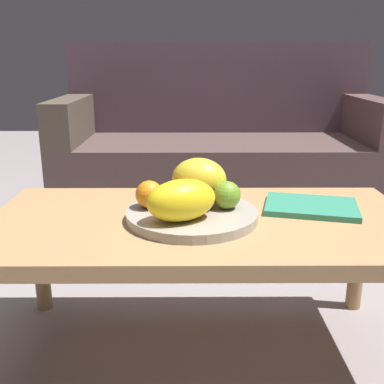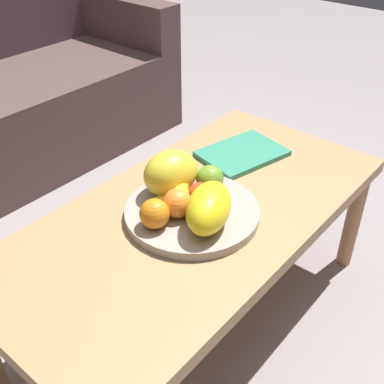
{
  "view_description": "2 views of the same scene",
  "coord_description": "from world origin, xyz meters",
  "px_view_note": "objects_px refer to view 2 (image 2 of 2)",
  "views": [
    {
      "loc": [
        -0.03,
        -1.12,
        0.83
      ],
      "look_at": [
        -0.03,
        -0.01,
        0.49
      ],
      "focal_mm": 41.95,
      "sensor_mm": 36.0,
      "label": 1
    },
    {
      "loc": [
        -0.77,
        -0.63,
        1.17
      ],
      "look_at": [
        -0.03,
        -0.01,
        0.49
      ],
      "focal_mm": 44.55,
      "sensor_mm": 36.0,
      "label": 2
    }
  ],
  "objects_px": {
    "coffee_table": "(196,224)",
    "apple_front": "(198,195)",
    "orange_front": "(154,214)",
    "fruit_bowl": "(192,212)",
    "banana_bunch": "(180,192)",
    "orange_left": "(176,203)",
    "magazine": "(242,153)",
    "melon_smaller_beside": "(209,208)",
    "melon_large_front": "(171,173)",
    "apple_left": "(210,179)"
  },
  "relations": [
    {
      "from": "coffee_table",
      "to": "apple_front",
      "type": "relative_size",
      "value": 18.53
    },
    {
      "from": "orange_front",
      "to": "fruit_bowl",
      "type": "bearing_deg",
      "value": -11.18
    },
    {
      "from": "orange_front",
      "to": "banana_bunch",
      "type": "xyz_separation_m",
      "value": [
        0.11,
        0.02,
        -0.01
      ]
    },
    {
      "from": "coffee_table",
      "to": "orange_left",
      "type": "height_order",
      "value": "orange_left"
    },
    {
      "from": "magazine",
      "to": "orange_front",
      "type": "bearing_deg",
      "value": -159.41
    },
    {
      "from": "fruit_bowl",
      "to": "banana_bunch",
      "type": "relative_size",
      "value": 2.21
    },
    {
      "from": "melon_smaller_beside",
      "to": "banana_bunch",
      "type": "relative_size",
      "value": 1.13
    },
    {
      "from": "fruit_bowl",
      "to": "apple_front",
      "type": "bearing_deg",
      "value": -6.22
    },
    {
      "from": "coffee_table",
      "to": "banana_bunch",
      "type": "bearing_deg",
      "value": 128.3
    },
    {
      "from": "fruit_bowl",
      "to": "orange_front",
      "type": "relative_size",
      "value": 4.7
    },
    {
      "from": "orange_front",
      "to": "apple_front",
      "type": "distance_m",
      "value": 0.14
    },
    {
      "from": "fruit_bowl",
      "to": "melon_large_front",
      "type": "distance_m",
      "value": 0.12
    },
    {
      "from": "apple_left",
      "to": "banana_bunch",
      "type": "distance_m",
      "value": 0.1
    },
    {
      "from": "fruit_bowl",
      "to": "melon_smaller_beside",
      "type": "xyz_separation_m",
      "value": [
        -0.03,
        -0.07,
        0.06
      ]
    },
    {
      "from": "orange_left",
      "to": "apple_left",
      "type": "bearing_deg",
      "value": 1.34
    },
    {
      "from": "apple_left",
      "to": "fruit_bowl",
      "type": "bearing_deg",
      "value": -170.46
    },
    {
      "from": "coffee_table",
      "to": "orange_front",
      "type": "bearing_deg",
      "value": 174.29
    },
    {
      "from": "orange_left",
      "to": "banana_bunch",
      "type": "height_order",
      "value": "orange_left"
    },
    {
      "from": "melon_smaller_beside",
      "to": "magazine",
      "type": "bearing_deg",
      "value": 22.81
    },
    {
      "from": "fruit_bowl",
      "to": "orange_left",
      "type": "height_order",
      "value": "orange_left"
    },
    {
      "from": "apple_left",
      "to": "magazine",
      "type": "relative_size",
      "value": 0.3
    },
    {
      "from": "orange_front",
      "to": "apple_front",
      "type": "bearing_deg",
      "value": -10.36
    },
    {
      "from": "fruit_bowl",
      "to": "apple_left",
      "type": "xyz_separation_m",
      "value": [
        0.09,
        0.02,
        0.05
      ]
    },
    {
      "from": "fruit_bowl",
      "to": "melon_large_front",
      "type": "xyz_separation_m",
      "value": [
        0.02,
        0.09,
        0.07
      ]
    },
    {
      "from": "melon_smaller_beside",
      "to": "magazine",
      "type": "distance_m",
      "value": 0.4
    },
    {
      "from": "melon_large_front",
      "to": "orange_front",
      "type": "height_order",
      "value": "melon_large_front"
    },
    {
      "from": "orange_left",
      "to": "banana_bunch",
      "type": "bearing_deg",
      "value": 32.49
    },
    {
      "from": "fruit_bowl",
      "to": "melon_large_front",
      "type": "relative_size",
      "value": 2.27
    },
    {
      "from": "coffee_table",
      "to": "orange_front",
      "type": "xyz_separation_m",
      "value": [
        -0.14,
        0.01,
        0.11
      ]
    },
    {
      "from": "melon_smaller_beside",
      "to": "orange_front",
      "type": "height_order",
      "value": "melon_smaller_beside"
    },
    {
      "from": "magazine",
      "to": "apple_front",
      "type": "bearing_deg",
      "value": -152.06
    },
    {
      "from": "melon_smaller_beside",
      "to": "apple_front",
      "type": "xyz_separation_m",
      "value": [
        0.05,
        0.07,
        -0.02
      ]
    },
    {
      "from": "fruit_bowl",
      "to": "magazine",
      "type": "height_order",
      "value": "fruit_bowl"
    },
    {
      "from": "orange_front",
      "to": "coffee_table",
      "type": "bearing_deg",
      "value": -5.71
    },
    {
      "from": "melon_large_front",
      "to": "banana_bunch",
      "type": "xyz_separation_m",
      "value": [
        -0.02,
        -0.05,
        -0.03
      ]
    },
    {
      "from": "banana_bunch",
      "to": "magazine",
      "type": "relative_size",
      "value": 0.63
    },
    {
      "from": "orange_left",
      "to": "apple_front",
      "type": "bearing_deg",
      "value": -12.14
    },
    {
      "from": "orange_front",
      "to": "apple_front",
      "type": "height_order",
      "value": "orange_front"
    },
    {
      "from": "melon_large_front",
      "to": "apple_left",
      "type": "height_order",
      "value": "melon_large_front"
    },
    {
      "from": "melon_large_front",
      "to": "orange_left",
      "type": "distance_m",
      "value": 0.1
    },
    {
      "from": "coffee_table",
      "to": "orange_left",
      "type": "distance_m",
      "value": 0.13
    },
    {
      "from": "apple_front",
      "to": "magazine",
      "type": "relative_size",
      "value": 0.25
    },
    {
      "from": "melon_smaller_beside",
      "to": "banana_bunch",
      "type": "xyz_separation_m",
      "value": [
        0.03,
        0.12,
        -0.02
      ]
    },
    {
      "from": "melon_smaller_beside",
      "to": "melon_large_front",
      "type": "bearing_deg",
      "value": 74.21
    },
    {
      "from": "apple_left",
      "to": "banana_bunch",
      "type": "bearing_deg",
      "value": 164.19
    },
    {
      "from": "melon_large_front",
      "to": "apple_front",
      "type": "xyz_separation_m",
      "value": [
        0.0,
        -0.09,
        -0.03
      ]
    },
    {
      "from": "melon_smaller_beside",
      "to": "banana_bunch",
      "type": "distance_m",
      "value": 0.12
    },
    {
      "from": "fruit_bowl",
      "to": "orange_left",
      "type": "xyz_separation_m",
      "value": [
        -0.05,
        0.01,
        0.05
      ]
    },
    {
      "from": "melon_large_front",
      "to": "orange_left",
      "type": "height_order",
      "value": "melon_large_front"
    },
    {
      "from": "fruit_bowl",
      "to": "apple_left",
      "type": "bearing_deg",
      "value": 9.54
    }
  ]
}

